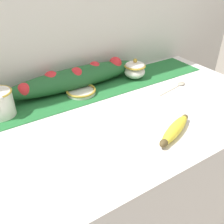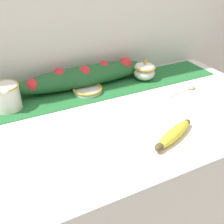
{
  "view_description": "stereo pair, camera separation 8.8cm",
  "coord_description": "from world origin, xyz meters",
  "px_view_note": "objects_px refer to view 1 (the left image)",
  "views": [
    {
      "loc": [
        -0.41,
        -0.66,
        1.41
      ],
      "look_at": [
        -0.01,
        -0.04,
        0.94
      ],
      "focal_mm": 40.0,
      "sensor_mm": 36.0,
      "label": 1
    },
    {
      "loc": [
        -0.33,
        -0.7,
        1.41
      ],
      "look_at": [
        -0.01,
        -0.04,
        0.94
      ],
      "focal_mm": 40.0,
      "sensor_mm": 36.0,
      "label": 2
    }
  ],
  "objects_px": {
    "sugar_bowl": "(135,70)",
    "spoon": "(180,84)",
    "small_dish": "(81,91)",
    "banana": "(175,130)"
  },
  "relations": [
    {
      "from": "sugar_bowl",
      "to": "spoon",
      "type": "distance_m",
      "value": 0.23
    },
    {
      "from": "small_dish",
      "to": "banana",
      "type": "height_order",
      "value": "banana"
    },
    {
      "from": "sugar_bowl",
      "to": "small_dish",
      "type": "xyz_separation_m",
      "value": [
        -0.29,
        -0.0,
        -0.03
      ]
    },
    {
      "from": "banana",
      "to": "sugar_bowl",
      "type": "bearing_deg",
      "value": 70.41
    },
    {
      "from": "small_dish",
      "to": "banana",
      "type": "distance_m",
      "value": 0.45
    },
    {
      "from": "spoon",
      "to": "sugar_bowl",
      "type": "bearing_deg",
      "value": 116.44
    },
    {
      "from": "small_dish",
      "to": "spoon",
      "type": "height_order",
      "value": "small_dish"
    },
    {
      "from": "spoon",
      "to": "banana",
      "type": "bearing_deg",
      "value": -148.89
    },
    {
      "from": "small_dish",
      "to": "spoon",
      "type": "bearing_deg",
      "value": -22.1
    },
    {
      "from": "small_dish",
      "to": "banana",
      "type": "xyz_separation_m",
      "value": [
        0.14,
        -0.43,
        0.01
      ]
    }
  ]
}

